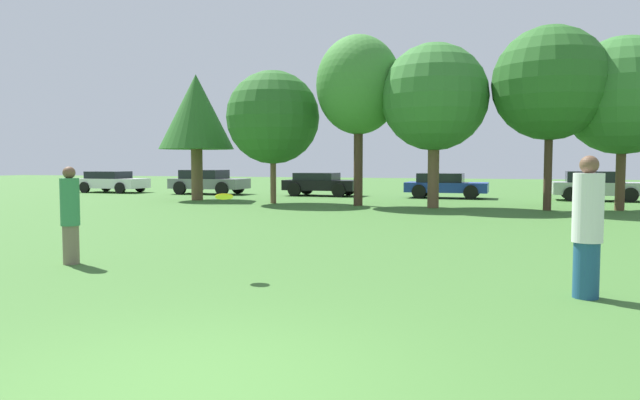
% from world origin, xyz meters
% --- Properties ---
extents(ground_plane, '(120.00, 120.00, 0.00)m').
position_xyz_m(ground_plane, '(0.00, 0.00, 0.00)').
color(ground_plane, '#3D6B2D').
extents(person_thrower, '(0.32, 0.32, 1.68)m').
position_xyz_m(person_thrower, '(-4.79, 4.34, 0.85)').
color(person_thrower, '#726651').
rests_on(person_thrower, ground).
extents(person_catcher, '(0.38, 0.38, 1.84)m').
position_xyz_m(person_catcher, '(3.34, 4.22, 0.92)').
color(person_catcher, navy).
rests_on(person_catcher, ground).
extents(frisbee, '(0.29, 0.27, 0.14)m').
position_xyz_m(frisbee, '(-1.75, 4.12, 1.23)').
color(frisbee, yellow).
extents(tree_0, '(3.42, 3.42, 5.77)m').
position_xyz_m(tree_0, '(-11.16, 20.18, 4.02)').
color(tree_0, brown).
rests_on(tree_0, ground).
extents(tree_1, '(3.93, 3.93, 5.60)m').
position_xyz_m(tree_1, '(-6.96, 19.16, 3.63)').
color(tree_1, brown).
rests_on(tree_1, ground).
extents(tree_2, '(3.39, 3.39, 6.81)m').
position_xyz_m(tree_2, '(-3.22, 19.00, 4.80)').
color(tree_2, '#473323').
rests_on(tree_2, ground).
extents(tree_3, '(4.07, 4.07, 6.26)m').
position_xyz_m(tree_3, '(-0.20, 18.76, 4.20)').
color(tree_3, brown).
rests_on(tree_3, ground).
extents(tree_4, '(4.10, 4.10, 6.64)m').
position_xyz_m(tree_4, '(3.91, 18.78, 4.58)').
color(tree_4, '#473323').
rests_on(tree_4, ground).
extents(tree_5, '(4.23, 4.23, 6.26)m').
position_xyz_m(tree_5, '(6.43, 19.53, 4.13)').
color(tree_5, brown).
rests_on(tree_5, ground).
extents(parked_car_white, '(3.95, 2.10, 1.22)m').
position_xyz_m(parked_car_white, '(-19.26, 24.78, 0.64)').
color(parked_car_white, silver).
rests_on(parked_car_white, ground).
extents(parked_car_grey, '(4.17, 2.17, 1.33)m').
position_xyz_m(parked_car_grey, '(-13.09, 24.85, 0.71)').
color(parked_car_grey, slate).
rests_on(parked_car_grey, ground).
extents(parked_car_black, '(3.87, 2.12, 1.20)m').
position_xyz_m(parked_car_black, '(-6.69, 25.15, 0.65)').
color(parked_car_black, black).
rests_on(parked_car_black, ground).
extents(parked_car_blue, '(3.96, 1.99, 1.21)m').
position_xyz_m(parked_car_blue, '(-0.32, 25.10, 0.65)').
color(parked_car_blue, '#1E389E').
rests_on(parked_car_blue, ground).
extents(parked_car_silver, '(3.89, 1.90, 1.34)m').
position_xyz_m(parked_car_silver, '(6.43, 25.09, 0.69)').
color(parked_car_silver, '#B2B2B7').
rests_on(parked_car_silver, ground).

